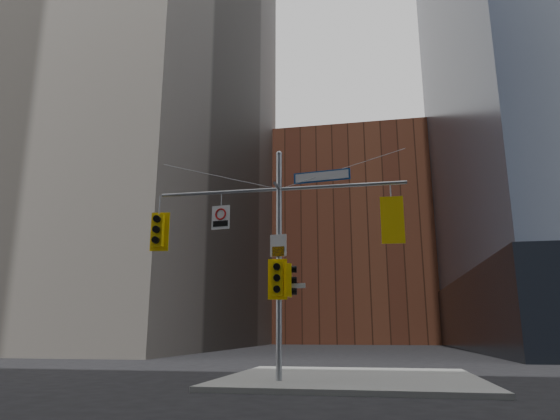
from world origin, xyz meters
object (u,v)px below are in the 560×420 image
at_px(signal_assembly, 279,238).
at_px(regulatory_sign_arm, 221,217).
at_px(traffic_light_west_arm, 158,231).
at_px(street_sign_blade, 322,176).
at_px(traffic_light_pole_side, 289,280).
at_px(traffic_light_pole_front, 277,279).
at_px(traffic_light_east_arm, 392,221).

height_order(signal_assembly, regulatory_sign_arm, signal_assembly).
xyz_separation_m(traffic_light_west_arm, street_sign_blade, (5.46, -0.01, 1.55)).
height_order(traffic_light_west_arm, traffic_light_pole_side, traffic_light_west_arm).
distance_m(signal_assembly, traffic_light_pole_front, 1.33).
xyz_separation_m(traffic_light_east_arm, traffic_light_pole_front, (-3.49, -0.27, -1.69)).
distance_m(traffic_light_west_arm, regulatory_sign_arm, 2.19).
bearing_deg(traffic_light_pole_side, signal_assembly, 85.40).
relative_size(traffic_light_east_arm, traffic_light_pole_side, 1.42).
bearing_deg(street_sign_blade, traffic_light_pole_side, -172.96).
relative_size(traffic_light_east_arm, street_sign_blade, 0.79).
distance_m(signal_assembly, regulatory_sign_arm, 2.07).
relative_size(traffic_light_west_arm, traffic_light_pole_side, 1.30).
xyz_separation_m(signal_assembly, traffic_light_pole_front, (-0.00, -0.27, -1.31)).
relative_size(traffic_light_pole_front, street_sign_blade, 0.68).
relative_size(traffic_light_pole_side, traffic_light_pole_front, 0.82).
xyz_separation_m(traffic_light_pole_side, regulatory_sign_arm, (-2.25, -0.03, 2.09)).
distance_m(traffic_light_pole_front, regulatory_sign_arm, 2.83).
relative_size(signal_assembly, traffic_light_west_arm, 6.11).
bearing_deg(street_sign_blade, traffic_light_pole_front, -161.43).
relative_size(traffic_light_west_arm, street_sign_blade, 0.72).
xyz_separation_m(traffic_light_east_arm, traffic_light_pole_side, (-3.17, 0.01, -1.72)).
bearing_deg(signal_assembly, street_sign_blade, 0.14).
bearing_deg(traffic_light_pole_side, traffic_light_pole_front, 124.08).
height_order(signal_assembly, traffic_light_pole_front, signal_assembly).
relative_size(traffic_light_pole_front, regulatory_sign_arm, 1.58).
height_order(signal_assembly, traffic_light_east_arm, signal_assembly).
bearing_deg(traffic_light_east_arm, traffic_light_west_arm, -1.24).
distance_m(traffic_light_east_arm, traffic_light_pole_side, 3.61).
distance_m(traffic_light_east_arm, traffic_light_pole_front, 3.89).
distance_m(street_sign_blade, regulatory_sign_arm, 3.51).
relative_size(traffic_light_west_arm, traffic_light_east_arm, 0.91).
distance_m(traffic_light_pole_front, street_sign_blade, 3.53).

